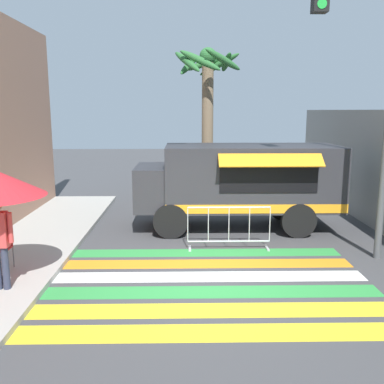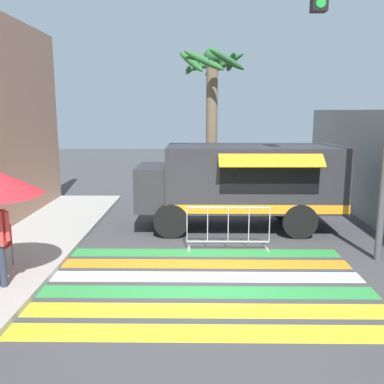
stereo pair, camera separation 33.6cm
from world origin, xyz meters
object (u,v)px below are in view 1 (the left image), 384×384
Objects in this scene: food_truck at (236,180)px; barricade_front at (229,228)px; traffic_signal_pole at (351,52)px; palm_tree at (207,98)px; folding_chair at (1,244)px.

barricade_front is at bearing -101.53° from food_truck.
food_truck is at bearing 127.97° from traffic_signal_pole.
folding_chair is at bearing -123.23° from palm_tree.
folding_chair is 9.06m from palm_tree.
food_truck reaches higher than folding_chair.
traffic_signal_pole is (2.07, -2.65, 3.17)m from food_truck.
barricade_front is (-0.39, -1.91, -0.91)m from food_truck.
folding_chair is (-5.30, -3.51, -0.77)m from food_truck.
food_truck is at bearing 18.21° from folding_chair.
traffic_signal_pole reaches higher than folding_chair.
traffic_signal_pole reaches higher than food_truck.
traffic_signal_pole reaches higher than palm_tree.
barricade_front is (-2.46, 0.75, -4.08)m from traffic_signal_pole.
food_truck is 4.36m from palm_tree.
traffic_signal_pole is 4.82m from barricade_front.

